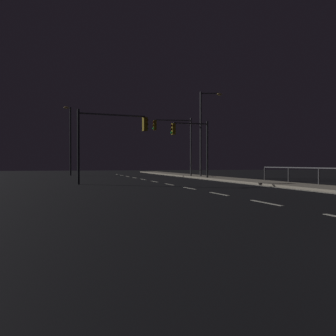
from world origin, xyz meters
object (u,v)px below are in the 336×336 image
street_lamp_far_end (204,126)px  traffic_light_overhead_east (191,138)px  street_lamp_across_street (70,135)px  traffic_light_mid_right (112,132)px  traffic_light_near_left (175,135)px

street_lamp_far_end → traffic_light_overhead_east: bearing=-124.9°
street_lamp_far_end → street_lamp_across_street: bearing=142.1°
traffic_light_mid_right → street_lamp_far_end: 13.67m
traffic_light_overhead_east → traffic_light_near_left: 4.95m
traffic_light_near_left → street_lamp_across_street: size_ratio=0.74×
traffic_light_near_left → street_lamp_across_street: (-9.80, 8.49, 0.44)m
traffic_light_mid_right → street_lamp_across_street: size_ratio=0.63×
traffic_light_overhead_east → traffic_light_near_left: traffic_light_near_left is taller
street_lamp_far_end → traffic_light_mid_right: bearing=-137.9°
traffic_light_near_left → street_lamp_far_end: 2.97m
street_lamp_far_end → street_lamp_across_street: street_lamp_far_end is taller
traffic_light_mid_right → traffic_light_near_left: size_ratio=0.85×
traffic_light_mid_right → street_lamp_far_end: bearing=42.1°
traffic_light_mid_right → traffic_light_overhead_east: bearing=35.7°
traffic_light_overhead_east → street_lamp_far_end: street_lamp_far_end is taller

